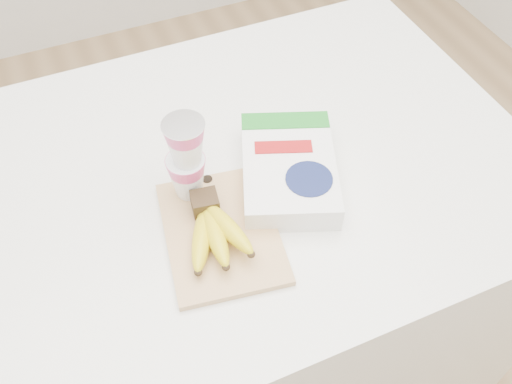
% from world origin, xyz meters
% --- Properties ---
extents(room, '(4.00, 4.00, 4.00)m').
position_xyz_m(room, '(0.00, 0.00, 1.35)').
color(room, tan).
rests_on(room, ground).
extents(table, '(1.30, 0.87, 0.97)m').
position_xyz_m(table, '(0.00, 0.00, 0.49)').
color(table, white).
rests_on(table, ground).
extents(cutting_board, '(0.24, 0.30, 0.01)m').
position_xyz_m(cutting_board, '(-0.04, -0.15, 0.98)').
color(cutting_board, tan).
rests_on(cutting_board, table).
extents(bananas, '(0.13, 0.17, 0.06)m').
position_xyz_m(bananas, '(-0.06, -0.16, 1.01)').
color(bananas, '#382816').
rests_on(bananas, cutting_board).
extents(yogurt_stack, '(0.08, 0.08, 0.18)m').
position_xyz_m(yogurt_stack, '(-0.06, -0.04, 1.08)').
color(yogurt_stack, white).
rests_on(yogurt_stack, cutting_board).
extents(cereal_box, '(0.26, 0.30, 0.06)m').
position_xyz_m(cereal_box, '(0.13, -0.07, 1.00)').
color(cereal_box, white).
rests_on(cereal_box, table).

